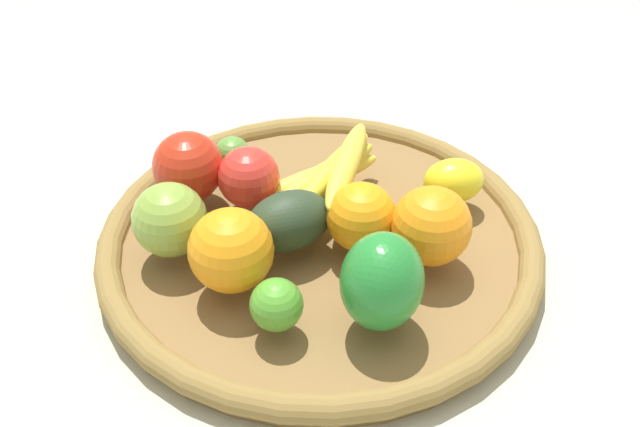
# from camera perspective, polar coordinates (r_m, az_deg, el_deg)

# --- Properties ---
(ground_plane) EXTENTS (2.40, 2.40, 0.00)m
(ground_plane) POSITION_cam_1_polar(r_m,az_deg,el_deg) (0.82, 0.00, -3.02)
(ground_plane) COLOR #BDB79F
(ground_plane) RESTS_ON ground
(basket) EXTENTS (0.47, 0.47, 0.04)m
(basket) POSITION_cam_1_polar(r_m,az_deg,el_deg) (0.81, 0.00, -2.12)
(basket) COLOR olive
(basket) RESTS_ON ground_plane
(bell_pepper) EXTENTS (0.10, 0.09, 0.09)m
(bell_pepper) POSITION_cam_1_polar(r_m,az_deg,el_deg) (0.67, 4.70, -5.13)
(bell_pepper) COLOR #258331
(bell_pepper) RESTS_ON basket
(apple_2) EXTENTS (0.08, 0.08, 0.07)m
(apple_2) POSITION_cam_1_polar(r_m,az_deg,el_deg) (0.82, -5.23, 2.92)
(apple_2) COLOR red
(apple_2) RESTS_ON basket
(orange_2) EXTENTS (0.11, 0.11, 0.08)m
(orange_2) POSITION_cam_1_polar(r_m,az_deg,el_deg) (0.74, 8.41, -0.93)
(orange_2) COLOR orange
(orange_2) RESTS_ON basket
(lemon_0) EXTENTS (0.08, 0.08, 0.05)m
(lemon_0) POSITION_cam_1_polar(r_m,az_deg,el_deg) (0.83, 10.04, 2.45)
(lemon_0) COLOR yellow
(lemon_0) RESTS_ON basket
(banana_bunch) EXTENTS (0.16, 0.12, 0.06)m
(banana_bunch) POSITION_cam_1_polar(r_m,az_deg,el_deg) (0.82, 0.72, 3.15)
(banana_bunch) COLOR yellow
(banana_bunch) RESTS_ON basket
(apple_0) EXTENTS (0.09, 0.09, 0.08)m
(apple_0) POSITION_cam_1_polar(r_m,az_deg,el_deg) (0.76, -11.28, -0.46)
(apple_0) COLOR #84A73E
(apple_0) RESTS_ON basket
(orange_0) EXTENTS (0.09, 0.09, 0.08)m
(orange_0) POSITION_cam_1_polar(r_m,az_deg,el_deg) (0.71, -6.73, -2.77)
(orange_0) COLOR orange
(orange_0) RESTS_ON basket
(avocado) EXTENTS (0.11, 0.10, 0.06)m
(avocado) POSITION_cam_1_polar(r_m,az_deg,el_deg) (0.76, -2.36, -0.56)
(avocado) COLOR #2A3A24
(avocado) RESTS_ON basket
(lime_0) EXTENTS (0.06, 0.06, 0.04)m
(lime_0) POSITION_cam_1_polar(r_m,az_deg,el_deg) (0.87, -6.63, 4.43)
(lime_0) COLOR #599239
(lime_0) RESTS_ON basket
(lime_1) EXTENTS (0.07, 0.07, 0.05)m
(lime_1) POSITION_cam_1_polar(r_m,az_deg,el_deg) (0.68, -3.30, -6.88)
(lime_1) COLOR #509D2C
(lime_1) RESTS_ON basket
(apple_1) EXTENTS (0.11, 0.11, 0.08)m
(apple_1) POSITION_cam_1_polar(r_m,az_deg,el_deg) (0.83, -9.92, 3.51)
(apple_1) COLOR red
(apple_1) RESTS_ON basket
(orange_1) EXTENTS (0.10, 0.10, 0.07)m
(orange_1) POSITION_cam_1_polar(r_m,az_deg,el_deg) (0.76, 3.15, -0.21)
(orange_1) COLOR orange
(orange_1) RESTS_ON basket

